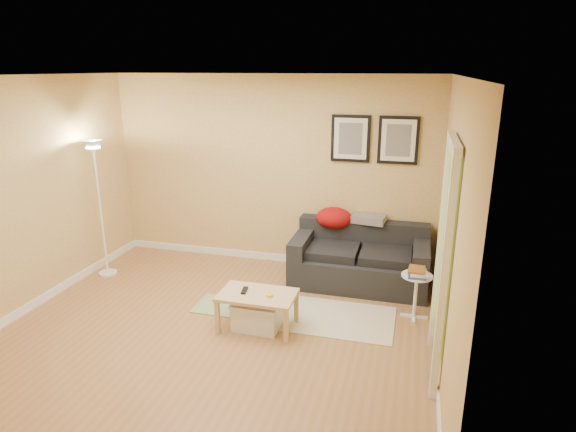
% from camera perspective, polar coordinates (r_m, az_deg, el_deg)
% --- Properties ---
extents(floor, '(4.50, 4.50, 0.00)m').
position_cam_1_polar(floor, '(5.37, -8.25, -12.93)').
color(floor, '#A36B46').
rests_on(floor, ground).
extents(ceiling, '(4.50, 4.50, 0.00)m').
position_cam_1_polar(ceiling, '(4.67, -9.65, 15.97)').
color(ceiling, white).
rests_on(ceiling, wall_back).
extents(wall_back, '(4.50, 0.00, 4.50)m').
position_cam_1_polar(wall_back, '(6.68, -2.00, 5.21)').
color(wall_back, '#DBB870').
rests_on(wall_back, ground).
extents(wall_front, '(4.50, 0.00, 4.50)m').
position_cam_1_polar(wall_front, '(3.26, -23.27, -9.27)').
color(wall_front, '#DBB870').
rests_on(wall_front, ground).
extents(wall_left, '(0.00, 4.00, 4.00)m').
position_cam_1_polar(wall_left, '(6.11, -28.61, 1.98)').
color(wall_left, '#DBB870').
rests_on(wall_left, ground).
extents(wall_right, '(0.00, 4.00, 4.00)m').
position_cam_1_polar(wall_right, '(4.48, 18.51, -1.67)').
color(wall_right, '#DBB870').
rests_on(wall_right, ground).
extents(baseboard_back, '(4.50, 0.02, 0.10)m').
position_cam_1_polar(baseboard_back, '(7.04, -1.92, -4.83)').
color(baseboard_back, white).
rests_on(baseboard_back, ground).
extents(baseboard_left, '(0.02, 4.00, 0.10)m').
position_cam_1_polar(baseboard_left, '(6.50, -26.99, -8.71)').
color(baseboard_left, white).
rests_on(baseboard_left, ground).
extents(baseboard_right, '(0.02, 4.00, 0.10)m').
position_cam_1_polar(baseboard_right, '(5.00, 17.01, -15.36)').
color(baseboard_right, white).
rests_on(baseboard_right, ground).
extents(sofa, '(1.70, 0.90, 0.75)m').
position_cam_1_polar(sofa, '(6.25, 8.42, -4.69)').
color(sofa, black).
rests_on(sofa, ground).
extents(red_throw, '(0.48, 0.36, 0.28)m').
position_cam_1_polar(red_throw, '(6.42, 5.43, -0.23)').
color(red_throw, maroon).
rests_on(red_throw, sofa).
extents(plaid_throw, '(0.45, 0.32, 0.10)m').
position_cam_1_polar(plaid_throw, '(6.41, 9.49, -0.33)').
color(plaid_throw, '#A37F5F').
rests_on(plaid_throw, sofa).
extents(framed_print_left, '(0.50, 0.04, 0.60)m').
position_cam_1_polar(framed_print_left, '(6.34, 7.37, 9.03)').
color(framed_print_left, black).
rests_on(framed_print_left, wall_back).
extents(framed_print_right, '(0.50, 0.04, 0.60)m').
position_cam_1_polar(framed_print_right, '(6.29, 12.85, 8.68)').
color(framed_print_right, black).
rests_on(framed_print_right, wall_back).
extents(area_rug, '(1.25, 0.85, 0.01)m').
position_cam_1_polar(area_rug, '(5.52, 5.80, -11.90)').
color(area_rug, beige).
rests_on(area_rug, ground).
extents(green_runner, '(0.70, 0.50, 0.01)m').
position_cam_1_polar(green_runner, '(5.80, -7.30, -10.45)').
color(green_runner, '#668C4C').
rests_on(green_runner, ground).
extents(coffee_table, '(0.90, 0.68, 0.40)m').
position_cam_1_polar(coffee_table, '(5.25, -3.58, -11.05)').
color(coffee_table, tan).
rests_on(coffee_table, ground).
extents(remote_control, '(0.07, 0.17, 0.02)m').
position_cam_1_polar(remote_control, '(5.21, -5.14, -8.71)').
color(remote_control, black).
rests_on(remote_control, coffee_table).
extents(tape_roll, '(0.07, 0.07, 0.03)m').
position_cam_1_polar(tape_roll, '(5.07, -2.18, -9.33)').
color(tape_roll, yellow).
rests_on(tape_roll, coffee_table).
extents(storage_bin, '(0.50, 0.36, 0.31)m').
position_cam_1_polar(storage_bin, '(5.27, -3.65, -11.51)').
color(storage_bin, white).
rests_on(storage_bin, ground).
extents(side_table, '(0.34, 0.34, 0.51)m').
position_cam_1_polar(side_table, '(5.59, 14.74, -9.13)').
color(side_table, white).
rests_on(side_table, ground).
extents(book_stack, '(0.23, 0.28, 0.08)m').
position_cam_1_polar(book_stack, '(5.45, 14.98, -6.38)').
color(book_stack, '#324997').
rests_on(book_stack, side_table).
extents(floor_lamp, '(0.24, 0.24, 1.81)m').
position_cam_1_polar(floor_lamp, '(6.76, -21.15, 0.32)').
color(floor_lamp, white).
rests_on(floor_lamp, ground).
extents(doorway, '(0.12, 1.01, 2.13)m').
position_cam_1_polar(doorway, '(4.43, 17.62, -5.60)').
color(doorway, white).
rests_on(doorway, ground).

